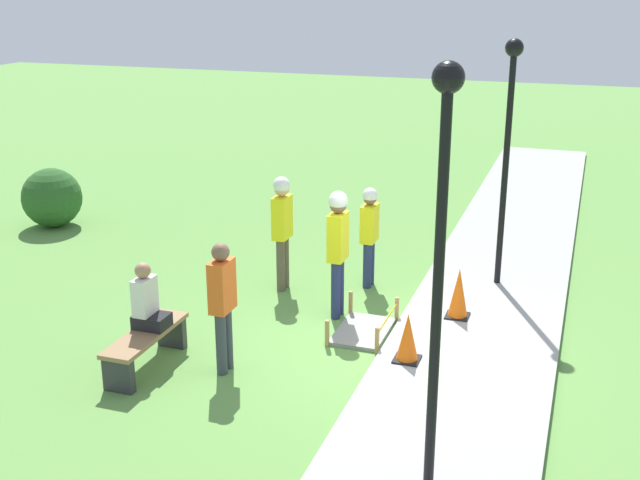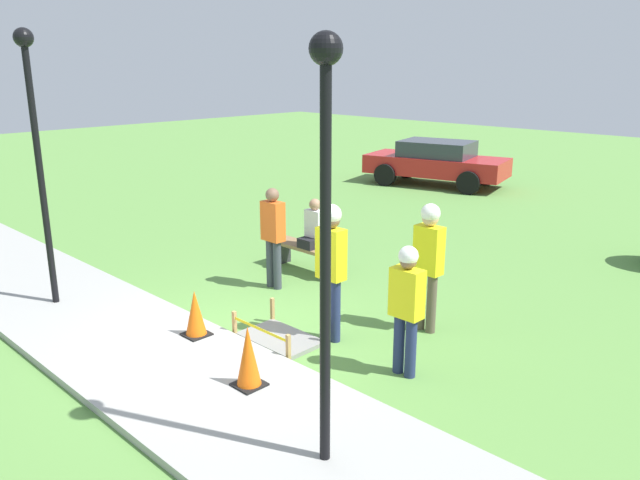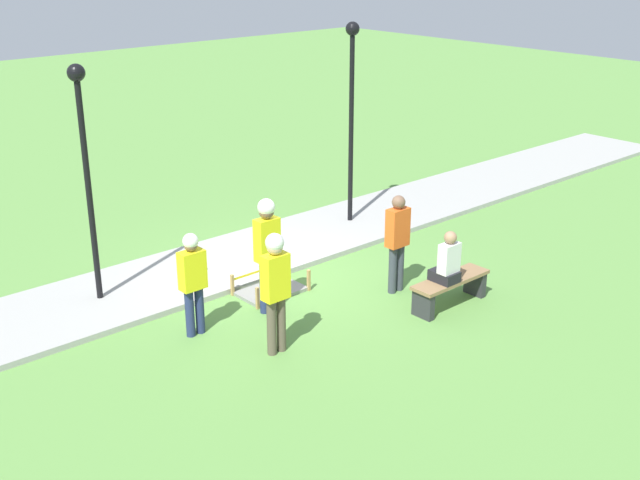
% 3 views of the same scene
% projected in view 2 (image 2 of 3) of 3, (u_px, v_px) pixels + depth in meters
% --- Properties ---
extents(ground_plane, '(60.00, 60.00, 0.00)m').
position_uv_depth(ground_plane, '(237.00, 341.00, 8.73)').
color(ground_plane, '#5B8E42').
extents(sidewalk, '(28.00, 2.28, 0.10)m').
position_uv_depth(sidewalk, '(166.00, 365.00, 7.93)').
color(sidewalk, '#9E9E99').
rests_on(sidewalk, ground_plane).
extents(wet_concrete_patch, '(1.17, 0.76, 0.39)m').
position_uv_depth(wet_concrete_patch, '(280.00, 338.00, 8.72)').
color(wet_concrete_patch, gray).
rests_on(wet_concrete_patch, ground_plane).
extents(traffic_cone_near_patch, '(0.34, 0.34, 0.65)m').
position_uv_depth(traffic_cone_near_patch, '(195.00, 313.00, 8.59)').
color(traffic_cone_near_patch, black).
rests_on(traffic_cone_near_patch, sidewalk).
extents(traffic_cone_far_patch, '(0.34, 0.34, 0.75)m').
position_uv_depth(traffic_cone_far_patch, '(248.00, 357.00, 7.22)').
color(traffic_cone_far_patch, black).
rests_on(traffic_cone_far_patch, sidewalk).
extents(park_bench, '(1.53, 0.44, 0.50)m').
position_uv_depth(park_bench, '(305.00, 253.00, 11.57)').
color(park_bench, '#2D2D33').
rests_on(park_bench, ground_plane).
extents(person_seated_on_bench, '(0.36, 0.44, 0.89)m').
position_uv_depth(person_seated_on_bench, '(314.00, 228.00, 11.35)').
color(person_seated_on_bench, black).
rests_on(person_seated_on_bench, park_bench).
extents(worker_supervisor, '(0.40, 0.28, 1.95)m').
position_uv_depth(worker_supervisor, '(331.00, 259.00, 8.46)').
color(worker_supervisor, navy).
rests_on(worker_supervisor, ground_plane).
extents(worker_assistant, '(0.40, 0.27, 1.89)m').
position_uv_depth(worker_assistant, '(429.00, 255.00, 8.76)').
color(worker_assistant, brown).
rests_on(worker_assistant, ground_plane).
extents(worker_trainee, '(0.40, 0.24, 1.67)m').
position_uv_depth(worker_trainee, '(407.00, 301.00, 7.53)').
color(worker_trainee, navy).
rests_on(worker_trainee, ground_plane).
extents(bystander_in_orange_shirt, '(0.40, 0.23, 1.75)m').
position_uv_depth(bystander_in_orange_shirt, '(273.00, 232.00, 10.53)').
color(bystander_in_orange_shirt, '#383D47').
rests_on(bystander_in_orange_shirt, ground_plane).
extents(lamppost_near, '(0.28, 0.28, 3.90)m').
position_uv_depth(lamppost_near, '(326.00, 197.00, 5.28)').
color(lamppost_near, black).
rests_on(lamppost_near, sidewalk).
extents(lamppost_far, '(0.28, 0.28, 4.13)m').
position_uv_depth(lamppost_far, '(35.00, 131.00, 9.15)').
color(lamppost_far, black).
rests_on(lamppost_far, sidewalk).
extents(parked_car_red, '(4.63, 2.76, 1.40)m').
position_uv_depth(parked_car_red, '(436.00, 162.00, 19.62)').
color(parked_car_red, red).
rests_on(parked_car_red, ground_plane).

